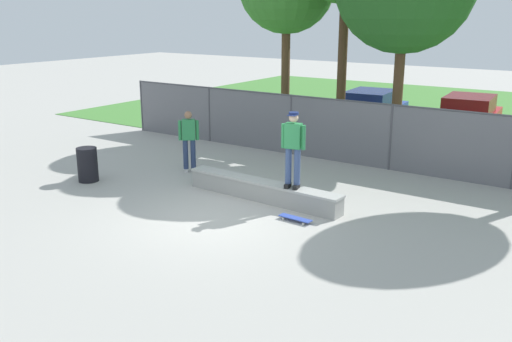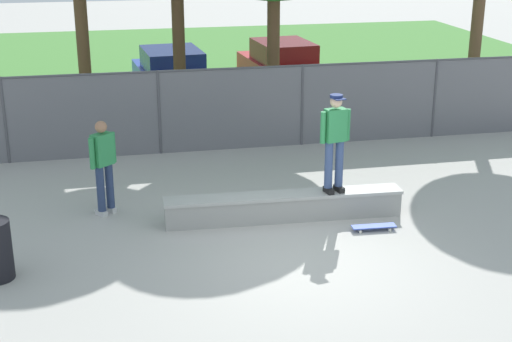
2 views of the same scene
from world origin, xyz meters
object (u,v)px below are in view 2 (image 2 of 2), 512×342
Objects in this scene: skateboard at (374,226)px; bystander at (103,163)px; car_blue at (172,76)px; car_red at (282,67)px; concrete_ledge at (284,206)px; skateboarder at (335,138)px.

bystander is at bearing 159.19° from skateboard.
car_red is at bearing 11.28° from car_blue.
skateboard is (1.46, -0.83, -0.18)m from concrete_ledge.
bystander reaches higher than skateboard.
skateboarder reaches higher than skateboard.
car_red is (1.50, 10.07, -0.70)m from skateboarder.
bystander is at bearing -121.89° from car_red.
car_red is (3.53, 0.70, 0.00)m from car_blue.
car_red reaches higher than concrete_ledge.
skateboard is 10.47m from car_blue.
concrete_ledge is 3.44m from bystander.
car_red is at bearing 58.11° from bystander.
skateboarder is 10.20m from car_red.
concrete_ledge is 5.50× the size of skateboard.
concrete_ledge is 1.03× the size of car_red.
concrete_ledge is at bearing -103.58° from car_red.
car_blue is at bearing -168.72° from car_red.
skateboarder is 2.27× the size of skateboard.
skateboarder reaches higher than car_red.
car_blue is 8.61m from bystander.
skateboarder is at bearing -98.46° from car_red.
concrete_ledge is at bearing -16.33° from bystander.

